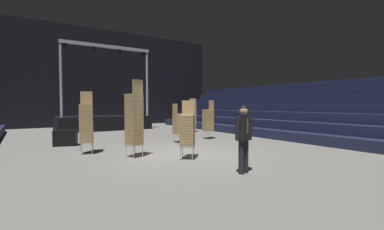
# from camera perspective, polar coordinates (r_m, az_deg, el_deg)

# --- Properties ---
(ground_plane) EXTENTS (22.00, 30.00, 0.10)m
(ground_plane) POSITION_cam_1_polar(r_m,az_deg,el_deg) (9.33, -1.23, -8.85)
(ground_plane) COLOR slate
(arena_end_wall) EXTENTS (22.00, 0.30, 8.00)m
(arena_end_wall) POSITION_cam_1_polar(r_m,az_deg,el_deg) (23.42, -20.94, 7.61)
(arena_end_wall) COLOR black
(arena_end_wall) RESTS_ON ground_plane
(bleacher_bank_right) EXTENTS (5.25, 24.00, 3.15)m
(bleacher_bank_right) POSITION_cam_1_polar(r_m,az_deg,el_deg) (15.83, 23.51, 1.44)
(bleacher_bank_right) COLOR #191E38
(bleacher_bank_right) RESTS_ON ground_plane
(stage_riser) EXTENTS (6.09, 3.03, 5.68)m
(stage_riser) POSITION_cam_1_polar(r_m,az_deg,el_deg) (19.66, -18.55, -1.27)
(stage_riser) COLOR black
(stage_riser) RESTS_ON ground_plane
(man_with_tie) EXTENTS (0.57, 0.31, 1.72)m
(man_with_tie) POSITION_cam_1_polar(r_m,az_deg,el_deg) (6.81, 11.10, -4.29)
(man_with_tie) COLOR black
(man_with_tie) RESTS_ON ground_plane
(chair_stack_front_left) EXTENTS (0.56, 0.56, 2.56)m
(chair_stack_front_left) POSITION_cam_1_polar(r_m,az_deg,el_deg) (8.96, -12.36, -0.78)
(chair_stack_front_left) COLOR #B2B5BA
(chair_stack_front_left) RESTS_ON ground_plane
(chair_stack_front_right) EXTENTS (0.61, 0.61, 2.14)m
(chair_stack_front_right) POSITION_cam_1_polar(r_m,az_deg,el_deg) (16.98, 0.17, -0.05)
(chair_stack_front_right) COLOR #B2B5BA
(chair_stack_front_right) RESTS_ON ground_plane
(chair_stack_mid_left) EXTENTS (0.62, 0.62, 1.88)m
(chair_stack_mid_left) POSITION_cam_1_polar(r_m,az_deg,el_deg) (8.47, -0.99, -3.18)
(chair_stack_mid_left) COLOR #B2B5BA
(chair_stack_mid_left) RESTS_ON ground_plane
(chair_stack_mid_right) EXTENTS (0.46, 0.46, 1.79)m
(chair_stack_mid_right) POSITION_cam_1_polar(r_m,az_deg,el_deg) (12.13, -2.92, -1.75)
(chair_stack_mid_right) COLOR #B2B5BA
(chair_stack_mid_right) RESTS_ON ground_plane
(chair_stack_mid_centre) EXTENTS (0.54, 0.54, 2.22)m
(chair_stack_mid_centre) POSITION_cam_1_polar(r_m,az_deg,el_deg) (10.06, -21.83, -1.53)
(chair_stack_mid_centre) COLOR #B2B5BA
(chair_stack_mid_centre) RESTS_ON ground_plane
(chair_stack_rear_left) EXTENTS (0.47, 0.47, 1.96)m
(chair_stack_rear_left) POSITION_cam_1_polar(r_m,az_deg,el_deg) (13.48, 3.50, -1.00)
(chair_stack_rear_left) COLOR #B2B5BA
(chair_stack_rear_left) RESTS_ON ground_plane
(equipment_road_case) EXTENTS (1.04, 0.84, 0.67)m
(equipment_road_case) POSITION_cam_1_polar(r_m,az_deg,el_deg) (12.51, -25.61, -4.45)
(equipment_road_case) COLOR black
(equipment_road_case) RESTS_ON ground_plane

